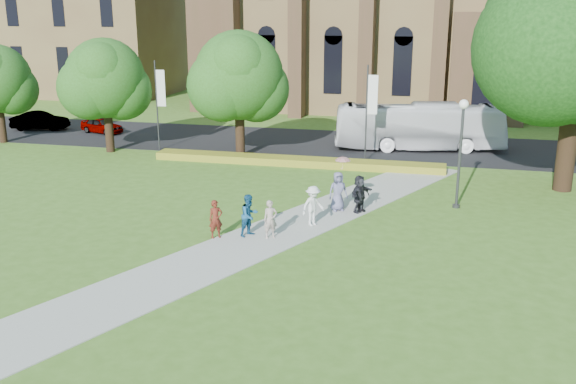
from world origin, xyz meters
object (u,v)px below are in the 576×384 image
(tour_coach, at_px, (419,126))
(car_0, at_px, (102,125))
(streetlamp, at_px, (461,141))
(pedestrian_0, at_px, (216,219))
(car_1, at_px, (40,121))

(tour_coach, xyz_separation_m, car_0, (-23.96, 0.33, -0.97))
(streetlamp, height_order, car_0, streetlamp)
(car_0, distance_m, pedestrian_0, 26.06)
(pedestrian_0, bearing_deg, car_1, 100.84)
(car_0, height_order, car_1, car_1)
(car_0, xyz_separation_m, car_1, (-5.43, 0.10, 0.10))
(car_0, height_order, pedestrian_0, pedestrian_0)
(streetlamp, xyz_separation_m, car_0, (-26.36, 13.31, -2.66))
(tour_coach, distance_m, pedestrian_0, 21.18)
(car_0, xyz_separation_m, pedestrian_0, (16.52, -20.15, 0.22))
(tour_coach, bearing_deg, streetlamp, -179.85)
(car_1, height_order, pedestrian_0, pedestrian_0)
(car_0, bearing_deg, streetlamp, -97.95)
(car_0, bearing_deg, pedestrian_0, -121.81)
(streetlamp, height_order, tour_coach, streetlamp)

